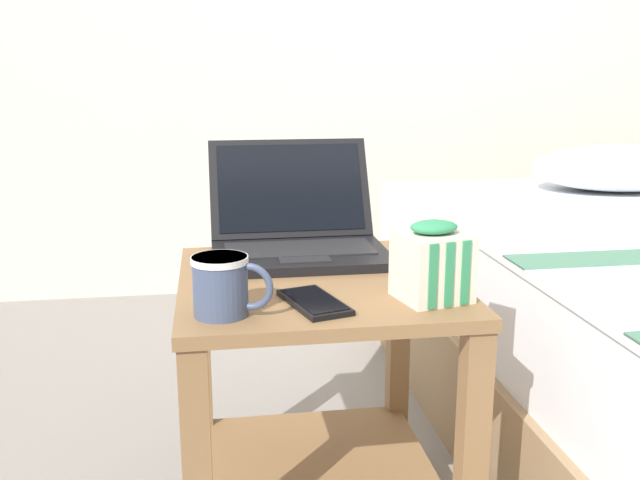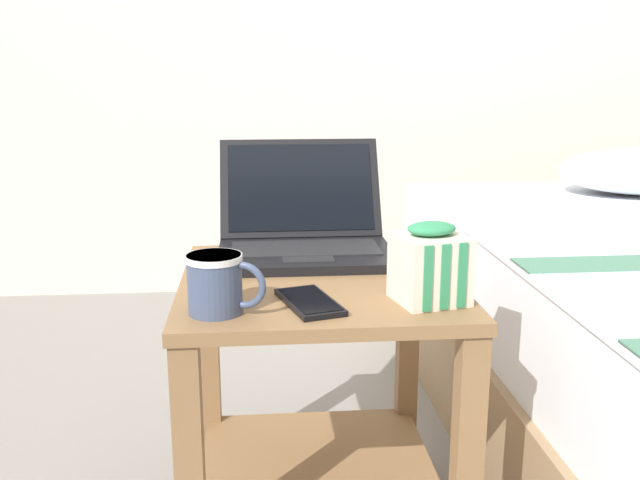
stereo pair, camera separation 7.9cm
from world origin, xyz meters
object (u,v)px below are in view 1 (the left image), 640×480
Objects in this scene: cell_phone at (314,302)px; laptop at (297,232)px; mug_front_left at (222,283)px; snack_bag at (433,263)px.

laptop is at bearing 87.75° from cell_phone.
mug_front_left is 0.15m from cell_phone.
mug_front_left is at bearing -170.25° from cell_phone.
snack_bag is at bearing 4.57° from mug_front_left.
mug_front_left reaches higher than cell_phone.
cell_phone is at bearing -92.25° from laptop.
snack_bag reaches higher than cell_phone.
laptop is 0.37m from snack_bag.
cell_phone is (-0.20, -0.00, -0.06)m from snack_bag.
snack_bag is 0.20m from cell_phone.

